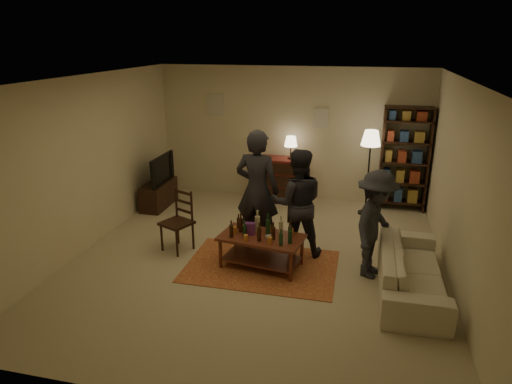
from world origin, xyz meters
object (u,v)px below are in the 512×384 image
(tv_stand, at_px, (158,188))
(dresser, at_px, (278,178))
(sofa, at_px, (411,270))
(person_right, at_px, (297,203))
(person_by_sofa, at_px, (375,225))
(bookshelf, at_px, (404,158))
(coffee_table, at_px, (261,240))
(dining_chair, at_px, (179,218))
(floor_lamp, at_px, (371,144))
(person_left, at_px, (257,190))

(tv_stand, distance_m, dresser, 2.43)
(sofa, height_order, person_right, person_right)
(person_right, relative_size, person_by_sofa, 1.09)
(tv_stand, distance_m, bookshelf, 4.84)
(bookshelf, relative_size, sofa, 0.97)
(dresser, distance_m, person_by_sofa, 3.39)
(coffee_table, bearing_deg, sofa, -5.15)
(coffee_table, height_order, person_right, person_right)
(dining_chair, xyz_separation_m, sofa, (3.48, -0.48, -0.22))
(floor_lamp, bearing_deg, bookshelf, 33.81)
(coffee_table, height_order, bookshelf, bookshelf)
(tv_stand, bearing_deg, person_left, -30.26)
(coffee_table, distance_m, floor_lamp, 3.10)
(dresser, relative_size, person_right, 0.81)
(dresser, xyz_separation_m, bookshelf, (2.44, 0.07, 0.56))
(dining_chair, distance_m, tv_stand, 2.08)
(coffee_table, height_order, tv_stand, tv_stand)
(person_by_sofa, bearing_deg, sofa, -103.30)
(person_left, distance_m, person_by_sofa, 1.89)
(sofa, distance_m, person_left, 2.54)
(tv_stand, relative_size, person_by_sofa, 0.68)
(person_left, height_order, person_right, person_left)
(dining_chair, distance_m, dresser, 2.85)
(dining_chair, distance_m, person_by_sofa, 3.00)
(person_left, bearing_deg, dining_chair, 23.69)
(dresser, relative_size, floor_lamp, 0.84)
(tv_stand, relative_size, floor_lamp, 0.65)
(dining_chair, relative_size, person_by_sofa, 0.64)
(dresser, height_order, floor_lamp, floor_lamp)
(dining_chair, relative_size, bookshelf, 0.49)
(bookshelf, height_order, sofa, bookshelf)
(tv_stand, bearing_deg, coffee_table, -38.19)
(coffee_table, relative_size, dining_chair, 1.30)
(tv_stand, distance_m, person_left, 2.77)
(coffee_table, xyz_separation_m, person_left, (-0.21, 0.65, 0.53))
(sofa, height_order, person_left, person_left)
(tv_stand, xyz_separation_m, dresser, (2.25, 0.91, 0.09))
(coffee_table, height_order, dining_chair, dining_chair)
(person_right, bearing_deg, person_left, -21.00)
(dining_chair, bearing_deg, person_left, 40.55)
(bookshelf, distance_m, floor_lamp, 0.86)
(dresser, relative_size, sofa, 0.65)
(tv_stand, xyz_separation_m, floor_lamp, (4.04, 0.54, 0.99))
(bookshelf, xyz_separation_m, floor_lamp, (-0.65, -0.44, 0.34))
(person_left, bearing_deg, tv_stand, -23.10)
(tv_stand, height_order, person_right, person_right)
(floor_lamp, bearing_deg, tv_stand, -172.36)
(floor_lamp, relative_size, person_right, 0.96)
(floor_lamp, distance_m, person_right, 2.32)
(bookshelf, height_order, person_by_sofa, bookshelf)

